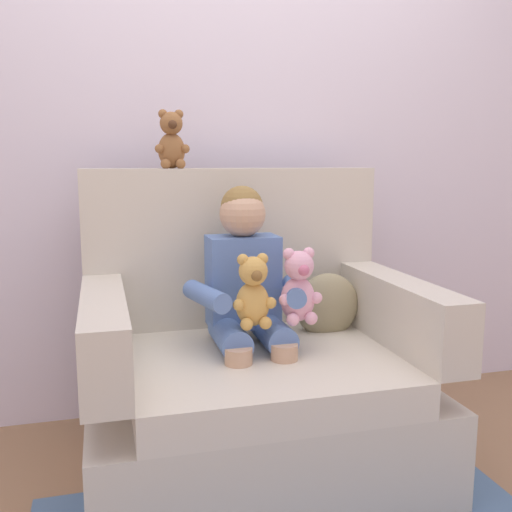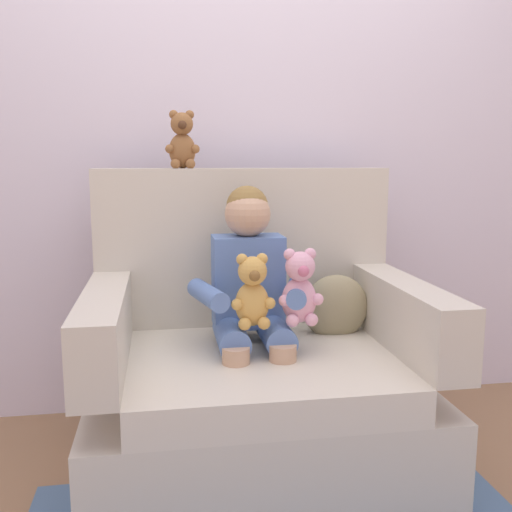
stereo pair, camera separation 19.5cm
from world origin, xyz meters
TOP-DOWN VIEW (x-y plane):
  - ground_plane at (0.00, 0.00)m, footprint 8.00×8.00m
  - back_wall at (0.00, 0.67)m, footprint 6.00×0.10m
  - armchair at (0.00, 0.05)m, footprint 1.19×0.91m
  - seated_child at (-0.02, 0.07)m, footprint 0.45×0.39m
  - plush_honey at (-0.03, -0.07)m, footprint 0.15×0.12m
  - plush_pink at (0.13, -0.06)m, footprint 0.16×0.13m
  - plush_brown_on_backrest at (-0.24, 0.38)m, footprint 0.13×0.11m
  - throw_pillow at (0.34, 0.17)m, footprint 0.26×0.13m

SIDE VIEW (x-z plane):
  - ground_plane at x=0.00m, z-range 0.00..0.00m
  - armchair at x=0.00m, z-range -0.21..0.89m
  - throw_pillow at x=0.34m, z-range 0.43..0.69m
  - seated_child at x=-0.02m, z-range 0.26..1.08m
  - plush_honey at x=-0.03m, z-range 0.56..0.81m
  - plush_pink at x=0.13m, z-range 0.56..0.83m
  - plush_brown_on_backrest at x=-0.24m, z-range 1.09..1.32m
  - back_wall at x=0.00m, z-range 0.00..2.60m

